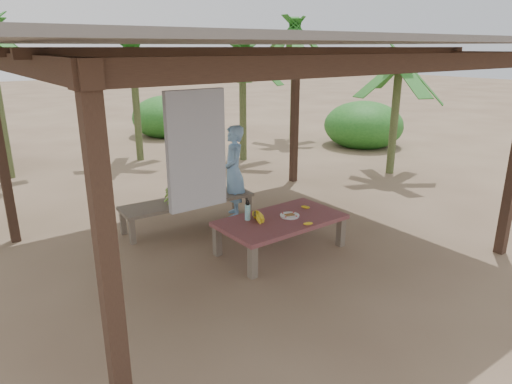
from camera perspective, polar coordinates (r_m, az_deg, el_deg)
ground at (r=6.87m, az=-0.67°, el=-6.81°), size 80.00×80.00×0.00m
pavilion at (r=6.23m, az=-0.79°, el=17.05°), size 6.60×5.60×2.95m
work_table at (r=6.58m, az=3.11°, el=-3.83°), size 1.82×1.03×0.50m
bench at (r=7.59m, az=-8.49°, el=-1.36°), size 2.23×0.73×0.45m
ripe_banana_bunch at (r=6.41m, az=-0.15°, el=-3.04°), size 0.31×0.29×0.16m
plate at (r=6.61m, az=4.22°, el=-2.98°), size 0.28×0.28×0.04m
loose_banana_front at (r=6.34m, az=6.53°, el=-3.94°), size 0.17×0.06×0.04m
loose_banana_side at (r=6.98m, az=6.21°, el=-1.89°), size 0.14×0.12×0.04m
water_flask at (r=6.45m, az=-1.06°, el=-2.46°), size 0.08×0.08×0.30m
green_banana_stalk at (r=7.43m, az=-10.25°, el=-0.18°), size 0.28×0.28×0.30m
cooking_pot at (r=7.68m, az=-7.10°, el=-0.00°), size 0.19×0.19×0.16m
skewer_rack at (r=7.67m, az=-5.36°, el=0.35°), size 0.18×0.09×0.24m
woman at (r=7.82m, az=-2.81°, el=2.51°), size 0.63×0.70×1.60m
banana_plant_ne at (r=11.76m, az=-1.70°, el=16.11°), size 1.80×1.80×3.01m
banana_plant_n at (r=12.12m, az=-15.16°, el=15.66°), size 1.80×1.80×3.02m
banana_plant_e at (r=10.90m, az=17.40°, el=13.95°), size 1.80×1.80×2.76m
banana_plant_far at (r=14.70m, az=4.85°, el=18.68°), size 1.80×1.80×3.61m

